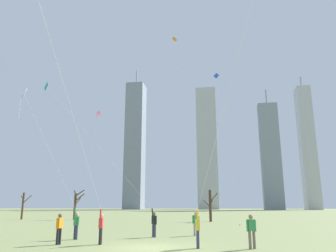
{
  "coord_description": "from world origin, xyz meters",
  "views": [
    {
      "loc": [
        3.57,
        -16.93,
        2.06
      ],
      "look_at": [
        0.0,
        6.0,
        7.69
      ],
      "focal_mm": 35.03,
      "sensor_mm": 36.0,
      "label": 1
    }
  ],
  "objects_px": {
    "bare_tree_center": "(23,205)",
    "bystander_far_off_by_trees": "(251,230)",
    "bare_tree_rightmost": "(76,204)",
    "distant_kite_low_near_trees_pink": "(97,122)",
    "bare_tree_left_of_center": "(210,205)",
    "distant_kite_drifting_left_orange": "(178,66)",
    "bystander_strolling_midfield": "(59,227)",
    "bystander_watching_nearby": "(196,222)",
    "distant_kite_high_overhead_blue": "(219,93)",
    "kite_flyer_foreground_right_teal": "(129,191)",
    "kite_flyer_foreground_left_yellow": "(214,164)",
    "kite_flyer_midfield_center_white": "(64,193)",
    "kite_flyer_midfield_right_purple": "(84,168)"
  },
  "relations": [
    {
      "from": "kite_flyer_foreground_left_yellow",
      "to": "bare_tree_center",
      "type": "height_order",
      "value": "kite_flyer_foreground_left_yellow"
    },
    {
      "from": "kite_flyer_midfield_center_white",
      "to": "bystander_watching_nearby",
      "type": "bearing_deg",
      "value": 19.66
    },
    {
      "from": "kite_flyer_midfield_right_purple",
      "to": "bare_tree_left_of_center",
      "type": "xyz_separation_m",
      "value": [
        5.29,
        28.88,
        -1.72
      ]
    },
    {
      "from": "bystander_watching_nearby",
      "to": "bare_tree_left_of_center",
      "type": "relative_size",
      "value": 0.4
    },
    {
      "from": "distant_kite_low_near_trees_pink",
      "to": "bare_tree_left_of_center",
      "type": "bearing_deg",
      "value": -9.15
    },
    {
      "from": "distant_kite_low_near_trees_pink",
      "to": "bare_tree_center",
      "type": "height_order",
      "value": "distant_kite_low_near_trees_pink"
    },
    {
      "from": "distant_kite_low_near_trees_pink",
      "to": "distant_kite_high_overhead_blue",
      "type": "bearing_deg",
      "value": -27.13
    },
    {
      "from": "bystander_watching_nearby",
      "to": "distant_kite_low_near_trees_pink",
      "type": "xyz_separation_m",
      "value": [
        -16.83,
        23.11,
        13.69
      ]
    },
    {
      "from": "kite_flyer_midfield_center_white",
      "to": "distant_kite_drifting_left_orange",
      "type": "distance_m",
      "value": 26.87
    },
    {
      "from": "kite_flyer_foreground_right_teal",
      "to": "bare_tree_rightmost",
      "type": "relative_size",
      "value": 3.35
    },
    {
      "from": "kite_flyer_foreground_right_teal",
      "to": "kite_flyer_midfield_center_white",
      "type": "relative_size",
      "value": 1.24
    },
    {
      "from": "kite_flyer_foreground_left_yellow",
      "to": "bystander_watching_nearby",
      "type": "relative_size",
      "value": 10.31
    },
    {
      "from": "kite_flyer_foreground_right_teal",
      "to": "bystander_watching_nearby",
      "type": "relative_size",
      "value": 9.03
    },
    {
      "from": "kite_flyer_midfield_right_purple",
      "to": "bystander_strolling_midfield",
      "type": "xyz_separation_m",
      "value": [
        -2.12,
        2.07,
        -2.93
      ]
    },
    {
      "from": "kite_flyer_foreground_left_yellow",
      "to": "distant_kite_drifting_left_orange",
      "type": "relative_size",
      "value": 0.68
    },
    {
      "from": "bystander_watching_nearby",
      "to": "bare_tree_center",
      "type": "xyz_separation_m",
      "value": [
        -27.68,
        22.82,
        1.19
      ]
    },
    {
      "from": "kite_flyer_foreground_right_teal",
      "to": "distant_kite_low_near_trees_pink",
      "type": "relative_size",
      "value": 0.88
    },
    {
      "from": "kite_flyer_midfield_center_white",
      "to": "bare_tree_center",
      "type": "height_order",
      "value": "kite_flyer_midfield_center_white"
    },
    {
      "from": "bare_tree_center",
      "to": "bystander_far_off_by_trees",
      "type": "bearing_deg",
      "value": -43.69
    },
    {
      "from": "distant_kite_drifting_left_orange",
      "to": "bare_tree_center",
      "type": "distance_m",
      "value": 31.06
    },
    {
      "from": "bystander_strolling_midfield",
      "to": "bare_tree_left_of_center",
      "type": "xyz_separation_m",
      "value": [
        7.4,
        26.81,
        1.21
      ]
    },
    {
      "from": "kite_flyer_foreground_left_yellow",
      "to": "bare_tree_center",
      "type": "distance_m",
      "value": 43.4
    },
    {
      "from": "kite_flyer_foreground_right_teal",
      "to": "bystander_far_off_by_trees",
      "type": "height_order",
      "value": "kite_flyer_foreground_right_teal"
    },
    {
      "from": "distant_kite_drifting_left_orange",
      "to": "bare_tree_left_of_center",
      "type": "height_order",
      "value": "distant_kite_drifting_left_orange"
    },
    {
      "from": "kite_flyer_midfield_right_purple",
      "to": "bystander_far_off_by_trees",
      "type": "height_order",
      "value": "kite_flyer_midfield_right_purple"
    },
    {
      "from": "bystander_far_off_by_trees",
      "to": "distant_kite_low_near_trees_pink",
      "type": "xyz_separation_m",
      "value": [
        -20.04,
        29.79,
        13.69
      ]
    },
    {
      "from": "distant_kite_low_near_trees_pink",
      "to": "bare_tree_rightmost",
      "type": "distance_m",
      "value": 12.63
    },
    {
      "from": "bystander_far_off_by_trees",
      "to": "bare_tree_left_of_center",
      "type": "bearing_deg",
      "value": 95.83
    },
    {
      "from": "bare_tree_center",
      "to": "kite_flyer_midfield_right_purple",
      "type": "bearing_deg",
      "value": -53.95
    },
    {
      "from": "distant_kite_drifting_left_orange",
      "to": "distant_kite_high_overhead_blue",
      "type": "height_order",
      "value": "distant_kite_drifting_left_orange"
    },
    {
      "from": "bystander_far_off_by_trees",
      "to": "bare_tree_rightmost",
      "type": "height_order",
      "value": "bare_tree_rightmost"
    },
    {
      "from": "bare_tree_center",
      "to": "bare_tree_rightmost",
      "type": "height_order",
      "value": "bare_tree_rightmost"
    },
    {
      "from": "kite_flyer_foreground_left_yellow",
      "to": "kite_flyer_midfield_center_white",
      "type": "relative_size",
      "value": 1.42
    },
    {
      "from": "distant_kite_high_overhead_blue",
      "to": "bare_tree_left_of_center",
      "type": "bearing_deg",
      "value": 103.13
    },
    {
      "from": "distant_kite_low_near_trees_pink",
      "to": "bare_tree_left_of_center",
      "type": "xyz_separation_m",
      "value": [
        17.28,
        -2.78,
        -12.49
      ]
    },
    {
      "from": "distant_kite_low_near_trees_pink",
      "to": "distant_kite_high_overhead_blue",
      "type": "relative_size",
      "value": 0.94
    },
    {
      "from": "kite_flyer_foreground_left_yellow",
      "to": "bystander_strolling_midfield",
      "type": "distance_m",
      "value": 9.41
    },
    {
      "from": "kite_flyer_foreground_left_yellow",
      "to": "kite_flyer_foreground_right_teal",
      "type": "bearing_deg",
      "value": 125.54
    },
    {
      "from": "kite_flyer_foreground_left_yellow",
      "to": "bare_tree_rightmost",
      "type": "distance_m",
      "value": 38.69
    },
    {
      "from": "bystander_watching_nearby",
      "to": "distant_kite_high_overhead_blue",
      "type": "bearing_deg",
      "value": 81.3
    },
    {
      "from": "kite_flyer_foreground_left_yellow",
      "to": "bare_tree_left_of_center",
      "type": "distance_m",
      "value": 29.63
    },
    {
      "from": "bare_tree_center",
      "to": "distant_kite_low_near_trees_pink",
      "type": "bearing_deg",
      "value": 1.56
    },
    {
      "from": "distant_kite_high_overhead_blue",
      "to": "bystander_watching_nearby",
      "type": "bearing_deg",
      "value": -98.7
    },
    {
      "from": "kite_flyer_foreground_left_yellow",
      "to": "bystander_far_off_by_trees",
      "type": "relative_size",
      "value": 10.31
    },
    {
      "from": "bare_tree_left_of_center",
      "to": "bystander_strolling_midfield",
      "type": "bearing_deg",
      "value": -105.44
    },
    {
      "from": "kite_flyer_midfield_right_purple",
      "to": "distant_kite_low_near_trees_pink",
      "type": "height_order",
      "value": "distant_kite_low_near_trees_pink"
    },
    {
      "from": "kite_flyer_midfield_center_white",
      "to": "bystander_watching_nearby",
      "type": "distance_m",
      "value": 9.25
    },
    {
      "from": "kite_flyer_midfield_right_purple",
      "to": "kite_flyer_foreground_right_teal",
      "type": "bearing_deg",
      "value": 89.9
    },
    {
      "from": "kite_flyer_foreground_right_teal",
      "to": "kite_flyer_foreground_left_yellow",
      "type": "xyz_separation_m",
      "value": [
        6.36,
        -8.91,
        0.77
      ]
    },
    {
      "from": "bare_tree_rightmost",
      "to": "bare_tree_center",
      "type": "bearing_deg",
      "value": -177.11
    }
  ]
}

